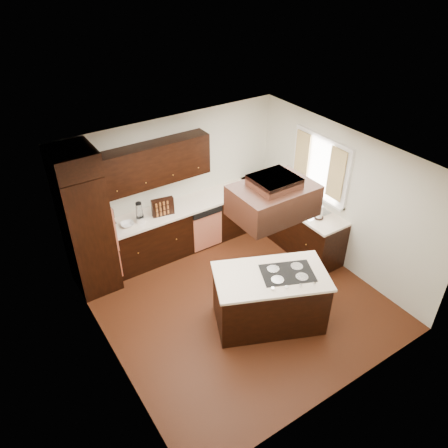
{
  "coord_description": "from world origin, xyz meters",
  "views": [
    {
      "loc": [
        -3.08,
        -4.23,
        5.04
      ],
      "look_at": [
        0.1,
        0.6,
        1.15
      ],
      "focal_mm": 35.0,
      "sensor_mm": 36.0,
      "label": 1
    }
  ],
  "objects": [
    {
      "name": "base_cabinets_right",
      "position": [
        1.8,
        0.9,
        0.44
      ],
      "size": [
        0.6,
        2.4,
        0.88
      ],
      "primitive_type": "cube",
      "color": "black",
      "rests_on": "floor"
    },
    {
      "name": "oven_column",
      "position": [
        -1.78,
        1.71,
        1.06
      ],
      "size": [
        0.65,
        0.75,
        2.12
      ],
      "primitive_type": "cube",
      "color": "black",
      "rests_on": "floor"
    },
    {
      "name": "soap_bottle",
      "position": [
        1.7,
        1.18,
        1.02
      ],
      "size": [
        0.09,
        0.1,
        0.2
      ],
      "primitive_type": "imported",
      "rotation": [
        0.0,
        0.0,
        0.05
      ],
      "color": "white",
      "rests_on": "countertop_right"
    },
    {
      "name": "range_hood",
      "position": [
        0.1,
        -0.55,
        2.16
      ],
      "size": [
        1.05,
        0.72,
        0.42
      ],
      "primitive_type": "cube",
      "color": "black",
      "rests_on": "ceiling"
    },
    {
      "name": "upper_cabinets",
      "position": [
        -0.43,
        1.93,
        1.81
      ],
      "size": [
        2.0,
        0.34,
        0.72
      ],
      "primitive_type": "cube",
      "color": "black",
      "rests_on": "wall_back"
    },
    {
      "name": "island",
      "position": [
        0.13,
        -0.59,
        0.44
      ],
      "size": [
        1.8,
        1.42,
        0.88
      ],
      "primitive_type": "cube",
      "rotation": [
        0.0,
        0.0,
        -0.41
      ],
      "color": "black",
      "rests_on": "floor"
    },
    {
      "name": "curtain_left",
      "position": [
        2.01,
        0.13,
        1.7
      ],
      "size": [
        0.02,
        0.34,
        0.9
      ],
      "primitive_type": "cube",
      "color": "#F8EDB8",
      "rests_on": "wall_right"
    },
    {
      "name": "window_frame",
      "position": [
        2.07,
        0.55,
        1.65
      ],
      "size": [
        0.06,
        1.32,
        1.12
      ],
      "primitive_type": "cube",
      "color": "white",
      "rests_on": "wall_right"
    },
    {
      "name": "countertop_back",
      "position": [
        0.03,
        1.79,
        0.9
      ],
      "size": [
        2.93,
        0.63,
        0.04
      ],
      "primitive_type": "cube",
      "color": "white",
      "rests_on": "base_cabinets_back"
    },
    {
      "name": "ceiling",
      "position": [
        0.0,
        0.0,
        2.51
      ],
      "size": [
        4.2,
        4.2,
        0.02
      ],
      "primitive_type": "cube",
      "color": "white",
      "rests_on": "ground"
    },
    {
      "name": "wall_left",
      "position": [
        -2.11,
        0.0,
        1.25
      ],
      "size": [
        0.02,
        4.2,
        2.5
      ],
      "primitive_type": "cube",
      "color": "beige",
      "rests_on": "ground"
    },
    {
      "name": "sink_rim",
      "position": [
        1.8,
        0.55,
        0.92
      ],
      "size": [
        0.52,
        0.84,
        0.01
      ],
      "primitive_type": "cube",
      "color": "silver",
      "rests_on": "countertop_right"
    },
    {
      "name": "wall_right",
      "position": [
        2.11,
        0.0,
        1.25
      ],
      "size": [
        0.02,
        4.2,
        2.5
      ],
      "primitive_type": "cube",
      "color": "beige",
      "rests_on": "ground"
    },
    {
      "name": "dishwasher_front",
      "position": [
        0.33,
        1.5,
        0.4
      ],
      "size": [
        0.6,
        0.05,
        0.72
      ],
      "primitive_type": "cube",
      "color": "#D87655",
      "rests_on": "floor"
    },
    {
      "name": "wall_front",
      "position": [
        0.0,
        -2.11,
        1.25
      ],
      "size": [
        4.2,
        0.02,
        2.5
      ],
      "primitive_type": "cube",
      "color": "beige",
      "rests_on": "ground"
    },
    {
      "name": "hood_duct",
      "position": [
        0.1,
        -0.55,
        2.44
      ],
      "size": [
        0.55,
        0.5,
        0.13
      ],
      "primitive_type": "cube",
      "color": "black",
      "rests_on": "ceiling"
    },
    {
      "name": "wall_back",
      "position": [
        0.0,
        2.11,
        1.25
      ],
      "size": [
        4.2,
        0.02,
        2.5
      ],
      "primitive_type": "cube",
      "color": "beige",
      "rests_on": "ground"
    },
    {
      "name": "mixing_bowl",
      "position": [
        -1.1,
        1.73,
        0.95
      ],
      "size": [
        0.25,
        0.25,
        0.05
      ],
      "primitive_type": "imported",
      "rotation": [
        0.0,
        0.0,
        -0.14
      ],
      "color": "white",
      "rests_on": "countertop_back"
    },
    {
      "name": "window_pane",
      "position": [
        2.1,
        0.55,
        1.65
      ],
      "size": [
        0.0,
        1.2,
        1.0
      ],
      "primitive_type": "cube",
      "color": "white",
      "rests_on": "wall_right"
    },
    {
      "name": "blender_pitcher",
      "position": [
        -0.87,
        1.72,
        1.15
      ],
      "size": [
        0.13,
        0.13,
        0.26
      ],
      "primitive_type": "cone",
      "color": "silver",
      "rests_on": "blender_base"
    },
    {
      "name": "island_top",
      "position": [
        0.13,
        -0.59,
        0.9
      ],
      "size": [
        1.87,
        1.5,
        0.04
      ],
      "primitive_type": "cube",
      "rotation": [
        0.0,
        0.0,
        -0.41
      ],
      "color": "white",
      "rests_on": "island"
    },
    {
      "name": "countertop_right",
      "position": [
        1.79,
        0.9,
        0.9
      ],
      "size": [
        0.63,
        2.4,
        0.04
      ],
      "primitive_type": "cube",
      "color": "white",
      "rests_on": "base_cabinets_right"
    },
    {
      "name": "floor",
      "position": [
        0.0,
        0.0,
        -0.01
      ],
      "size": [
        4.2,
        4.2,
        0.02
      ],
      "primitive_type": "cube",
      "color": "#562712",
      "rests_on": "ground"
    },
    {
      "name": "cooktop",
      "position": [
        0.35,
        -0.69,
        0.93
      ],
      "size": [
        0.89,
        0.76,
        0.01
      ],
      "primitive_type": "cube",
      "rotation": [
        0.0,
        0.0,
        -0.41
      ],
      "color": "black",
      "rests_on": "island_top"
    },
    {
      "name": "base_cabinets_back",
      "position": [
        0.03,
        1.8,
        0.44
      ],
      "size": [
        2.93,
        0.6,
        0.88
      ],
      "primitive_type": "cube",
      "color": "black",
      "rests_on": "floor"
    },
    {
      "name": "wall_oven_face",
      "position": [
        -1.43,
        1.71,
        1.12
      ],
      "size": [
        0.05,
        0.62,
        0.78
      ],
      "primitive_type": "cube",
      "color": "#D87655",
      "rests_on": "oven_column"
    },
    {
      "name": "paper_towel",
      "position": [
        1.75,
        0.14,
        1.04
      ],
      "size": [
        0.14,
        0.14,
        0.25
      ],
      "primitive_type": "cylinder",
      "rotation": [
        0.0,
        0.0,
        -0.27
      ],
      "color": "white",
      "rests_on": "countertop_right"
    },
    {
      "name": "spice_rack",
      "position": [
        -0.44,
        1.71,
        1.08
      ],
      "size": [
        0.4,
        0.16,
        0.32
      ],
      "primitive_type": "cube",
      "rotation": [
        0.0,
        0.0,
        -0.17
      ],
      "color": "black",
      "rests_on": "countertop_back"
    },
    {
      "name": "curtain_right",
      "position": [
        2.01,
        0.97,
        1.7
      ],
      "size": [
        0.02,
        0.34,
        0.9
      ],
      "primitive_type": "cube",
      "color": "#F8EDB8",
      "rests_on": "wall_right"
    },
    {
      "name": "blender_base",
      "position": [
        -0.87,
        1.72,
        0.97
      ],
      "size": [
        0.15,
        0.15,
        0.1
      ],
      "primitive_type": "cylinder",
      "color": "silver",
      "rests_on": "countertop_back"
    }
  ]
}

